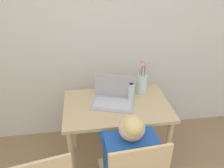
{
  "coord_description": "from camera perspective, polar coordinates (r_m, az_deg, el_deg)",
  "views": [
    {
      "loc": [
        -0.26,
        0.09,
        1.83
      ],
      "look_at": [
        -0.02,
        1.73,
        0.89
      ],
      "focal_mm": 35.0,
      "sensor_mm": 36.0,
      "label": 1
    }
  ],
  "objects": [
    {
      "name": "flower_vase",
      "position": [
        2.09,
        7.79,
        0.49
      ],
      "size": [
        0.1,
        0.1,
        0.34
      ],
      "color": "silver",
      "rests_on": "dining_table"
    },
    {
      "name": "wall_back",
      "position": [
        2.23,
        -1.23,
        14.53
      ],
      "size": [
        6.4,
        0.05,
        2.5
      ],
      "color": "silver",
      "rests_on": "ground_plane"
    },
    {
      "name": "dining_table",
      "position": [
        2.03,
        1.25,
        -8.0
      ],
      "size": [
        0.94,
        0.6,
        0.71
      ],
      "color": "#D6B784",
      "rests_on": "ground_plane"
    },
    {
      "name": "laptop",
      "position": [
        1.96,
        0.42,
        -3.23
      ],
      "size": [
        0.43,
        0.34,
        0.25
      ],
      "rotation": [
        0.0,
        0.0,
        -0.31
      ],
      "color": "#B2B2B7",
      "rests_on": "dining_table"
    },
    {
      "name": "water_bottle",
      "position": [
        1.98,
        5.01,
        -1.97
      ],
      "size": [
        0.06,
        0.06,
        0.18
      ],
      "color": "silver",
      "rests_on": "dining_table"
    },
    {
      "name": "person_seated",
      "position": [
        1.64,
        4.19,
        -17.57
      ],
      "size": [
        0.38,
        0.44,
        1.0
      ],
      "rotation": [
        0.0,
        0.0,
        3.21
      ],
      "color": "#1E4C9E",
      "rests_on": "ground_plane"
    }
  ]
}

